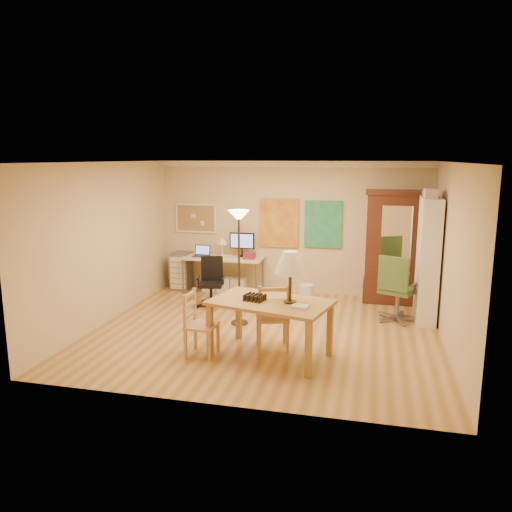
% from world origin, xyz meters
% --- Properties ---
extents(floor, '(5.50, 5.50, 0.00)m').
position_xyz_m(floor, '(0.00, 0.00, 0.00)').
color(floor, olive).
rests_on(floor, ground).
extents(crown_molding, '(5.50, 0.08, 0.12)m').
position_xyz_m(crown_molding, '(0.00, 2.46, 2.64)').
color(crown_molding, white).
rests_on(crown_molding, floor).
extents(corkboard, '(0.90, 0.04, 0.62)m').
position_xyz_m(corkboard, '(-2.05, 2.47, 1.50)').
color(corkboard, '#9B7E48').
rests_on(corkboard, floor).
extents(art_panel_left, '(0.80, 0.04, 1.00)m').
position_xyz_m(art_panel_left, '(-0.25, 2.47, 1.45)').
color(art_panel_left, yellow).
rests_on(art_panel_left, floor).
extents(art_panel_right, '(0.75, 0.04, 0.95)m').
position_xyz_m(art_panel_right, '(0.65, 2.47, 1.45)').
color(art_panel_right, teal).
rests_on(art_panel_right, floor).
extents(dining_table, '(1.81, 1.34, 1.53)m').
position_xyz_m(dining_table, '(0.39, -0.98, 0.97)').
color(dining_table, brown).
rests_on(dining_table, floor).
extents(ladder_chair_back, '(0.57, 0.56, 1.00)m').
position_xyz_m(ladder_chair_back, '(0.27, -0.71, 0.47)').
color(ladder_chair_back, tan).
rests_on(ladder_chair_back, floor).
extents(ladder_chair_left, '(0.42, 0.44, 0.93)m').
position_xyz_m(ladder_chair_left, '(-0.69, -1.16, 0.43)').
color(ladder_chair_left, tan).
rests_on(ladder_chair_left, floor).
extents(torchiere_lamp, '(0.35, 0.35, 1.93)m').
position_xyz_m(torchiere_lamp, '(-0.51, 0.29, 1.55)').
color(torchiere_lamp, '#382A16').
rests_on(torchiere_lamp, floor).
extents(computer_desk, '(1.65, 0.72, 1.25)m').
position_xyz_m(computer_desk, '(-1.32, 2.16, 0.46)').
color(computer_desk, '#C6BC91').
rests_on(computer_desk, floor).
extents(office_chair_black, '(0.58, 0.58, 0.94)m').
position_xyz_m(office_chair_black, '(-1.29, 1.15, 0.25)').
color(office_chair_black, black).
rests_on(office_chair_black, floor).
extents(office_chair_green, '(0.72, 0.72, 1.16)m').
position_xyz_m(office_chair_green, '(2.07, 1.04, 0.31)').
color(office_chair_green, slate).
rests_on(office_chair_green, floor).
extents(drawer_cart, '(0.39, 0.47, 0.78)m').
position_xyz_m(drawer_cart, '(-2.33, 2.25, 0.39)').
color(drawer_cart, slate).
rests_on(drawer_cart, floor).
extents(armoire, '(1.18, 0.56, 2.17)m').
position_xyz_m(armoire, '(2.06, 2.24, 0.94)').
color(armoire, '#35170E').
rests_on(armoire, floor).
extents(bookshelf, '(0.32, 0.85, 2.12)m').
position_xyz_m(bookshelf, '(2.55, 1.17, 1.05)').
color(bookshelf, white).
rests_on(bookshelf, floor).
extents(wastebin, '(0.30, 0.30, 0.38)m').
position_xyz_m(wastebin, '(0.43, 1.73, 0.19)').
color(wastebin, silver).
rests_on(wastebin, floor).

